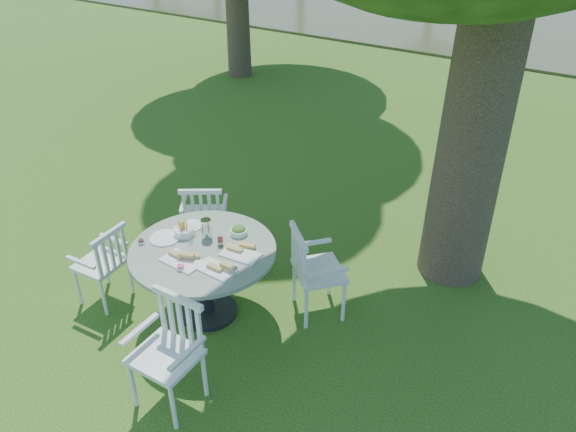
% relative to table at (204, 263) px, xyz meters
% --- Properties ---
extents(ground, '(140.00, 140.00, 0.00)m').
position_rel_table_xyz_m(ground, '(0.44, 0.58, -0.61)').
color(ground, '#1C3F0D').
rests_on(ground, ground).
extents(table, '(1.35, 1.35, 0.77)m').
position_rel_table_xyz_m(table, '(0.00, 0.00, 0.00)').
color(table, black).
rests_on(table, ground).
extents(chair_ne, '(0.65, 0.65, 0.94)m').
position_rel_table_xyz_m(chair_ne, '(0.83, 0.53, -0.06)').
color(chair_ne, white).
rests_on(chair_ne, ground).
extents(chair_nw, '(0.61, 0.60, 0.89)m').
position_rel_table_xyz_m(chair_nw, '(-0.63, 0.76, -0.09)').
color(chair_nw, white).
rests_on(chair_nw, ground).
extents(chair_sw, '(0.43, 0.45, 0.86)m').
position_rel_table_xyz_m(chair_sw, '(-0.93, -0.36, -0.11)').
color(chair_sw, white).
rests_on(chair_sw, ground).
extents(chair_se, '(0.49, 0.45, 0.96)m').
position_rel_table_xyz_m(chair_se, '(0.40, -0.90, -0.05)').
color(chair_se, white).
rests_on(chair_se, ground).
extents(tableware, '(1.11, 0.83, 0.20)m').
position_rel_table_xyz_m(tableware, '(-0.07, 0.07, 0.19)').
color(tableware, white).
rests_on(tableware, table).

